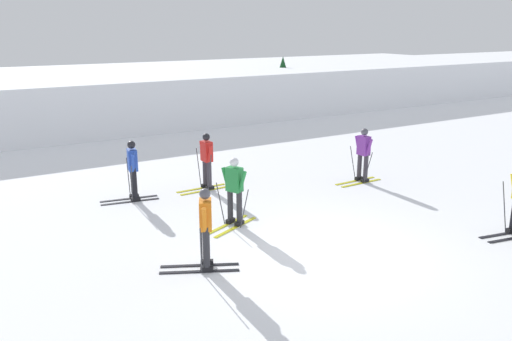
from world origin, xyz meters
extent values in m
plane|color=white|center=(0.00, 0.00, 0.00)|extent=(120.00, 120.00, 0.00)
cube|color=white|center=(0.00, 18.24, 1.19)|extent=(80.00, 8.81, 2.38)
cube|color=black|center=(4.37, -1.34, 0.01)|extent=(1.59, 0.39, 0.02)
cube|color=black|center=(4.52, -1.36, 0.07)|extent=(0.28, 0.17, 0.10)
cylinder|color=#38383D|center=(4.46, -1.14, 0.60)|extent=(0.08, 0.30, 1.20)
cube|color=gold|center=(4.17, 3.50, 0.01)|extent=(1.60, 0.13, 0.02)
cube|color=gold|center=(4.16, 3.78, 0.01)|extent=(1.60, 0.13, 0.02)
cube|color=black|center=(4.32, 3.51, 0.07)|extent=(0.26, 0.13, 0.10)
cube|color=black|center=(4.31, 3.79, 0.07)|extent=(0.26, 0.13, 0.10)
cylinder|color=#38333D|center=(4.32, 3.51, 0.55)|extent=(0.14, 0.14, 0.85)
cylinder|color=#38333D|center=(4.31, 3.79, 0.55)|extent=(0.14, 0.14, 0.85)
cube|color=purple|center=(4.32, 3.65, 1.17)|extent=(0.25, 0.39, 0.60)
cylinder|color=purple|center=(4.30, 3.40, 1.16)|extent=(0.10, 0.26, 0.55)
cylinder|color=purple|center=(4.29, 3.90, 1.16)|extent=(0.10, 0.26, 0.55)
sphere|color=#4C4C56|center=(4.32, 3.65, 1.60)|extent=(0.22, 0.22, 0.22)
cylinder|color=#38383D|center=(4.22, 3.31, 0.53)|extent=(0.03, 0.33, 1.07)
cylinder|color=#38383D|center=(4.21, 3.98, 0.53)|extent=(0.03, 0.33, 1.07)
cube|color=gold|center=(-0.96, 2.30, 0.01)|extent=(1.50, 0.73, 0.02)
cube|color=gold|center=(-1.08, 2.56, 0.01)|extent=(1.50, 0.73, 0.02)
cube|color=black|center=(-0.82, 2.36, 0.07)|extent=(0.29, 0.22, 0.10)
cube|color=black|center=(-0.94, 2.62, 0.07)|extent=(0.29, 0.22, 0.10)
cylinder|color=#2D2D33|center=(-0.82, 2.36, 0.55)|extent=(0.14, 0.14, 0.85)
cylinder|color=#2D2D33|center=(-0.94, 2.62, 0.55)|extent=(0.14, 0.14, 0.85)
cube|color=#23843D|center=(-0.88, 2.49, 1.17)|extent=(0.37, 0.44, 0.60)
cylinder|color=#23843D|center=(-0.80, 2.26, 1.16)|extent=(0.19, 0.27, 0.55)
cylinder|color=#23843D|center=(-1.00, 2.71, 1.16)|extent=(0.19, 0.27, 0.55)
sphere|color=silver|center=(-0.88, 2.49, 1.60)|extent=(0.22, 0.22, 0.22)
cylinder|color=#38383D|center=(-0.82, 2.12, 0.51)|extent=(0.13, 0.25, 1.03)
cylinder|color=#38383D|center=(-1.12, 2.79, 0.51)|extent=(0.13, 0.25, 1.03)
cube|color=black|center=(-2.72, 0.60, 0.01)|extent=(1.48, 0.78, 0.02)
cube|color=black|center=(-2.60, 0.85, 0.01)|extent=(1.48, 0.78, 0.02)
cube|color=black|center=(-2.59, 0.53, 0.07)|extent=(0.29, 0.22, 0.10)
cube|color=black|center=(-2.46, 0.78, 0.07)|extent=(0.29, 0.22, 0.10)
cylinder|color=#2D2D33|center=(-2.59, 0.53, 0.55)|extent=(0.14, 0.14, 0.85)
cylinder|color=#2D2D33|center=(-2.46, 0.78, 0.55)|extent=(0.14, 0.14, 0.85)
cube|color=orange|center=(-2.53, 0.66, 1.17)|extent=(0.38, 0.45, 0.60)
cylinder|color=orange|center=(-2.65, 0.44, 1.16)|extent=(0.19, 0.27, 0.55)
cylinder|color=orange|center=(-2.43, 0.89, 1.16)|extent=(0.19, 0.27, 0.55)
sphere|color=#4C4C56|center=(-2.53, 0.66, 1.60)|extent=(0.22, 0.22, 0.22)
cylinder|color=#38383D|center=(-2.76, 0.40, 0.54)|extent=(0.17, 0.31, 1.09)
cylinder|color=#38383D|center=(-2.47, 1.00, 0.54)|extent=(0.17, 0.31, 1.09)
cube|color=black|center=(-2.59, 5.47, 0.01)|extent=(1.59, 0.36, 0.02)
cube|color=black|center=(-2.55, 5.75, 0.01)|extent=(1.59, 0.36, 0.02)
cube|color=black|center=(-2.45, 5.45, 0.07)|extent=(0.28, 0.16, 0.10)
cube|color=black|center=(-2.40, 5.72, 0.07)|extent=(0.28, 0.16, 0.10)
cylinder|color=black|center=(-2.45, 5.45, 0.55)|extent=(0.14, 0.14, 0.85)
cylinder|color=black|center=(-2.40, 5.72, 0.55)|extent=(0.14, 0.14, 0.85)
cube|color=#284CB7|center=(-2.42, 5.58, 1.17)|extent=(0.30, 0.42, 0.60)
cylinder|color=#284CB7|center=(-2.49, 5.34, 1.16)|extent=(0.13, 0.27, 0.55)
cylinder|color=#284CB7|center=(-2.40, 5.83, 1.16)|extent=(0.13, 0.27, 0.55)
sphere|color=black|center=(-2.42, 5.58, 1.60)|extent=(0.22, 0.22, 0.22)
cylinder|color=#38383D|center=(-2.58, 5.27, 0.56)|extent=(0.08, 0.34, 1.13)
cylinder|color=#38383D|center=(-2.47, 5.93, 0.56)|extent=(0.08, 0.34, 1.13)
cube|color=gold|center=(-0.36, 5.31, 0.01)|extent=(1.60, 0.12, 0.02)
cube|color=gold|center=(-0.36, 5.59, 0.01)|extent=(1.60, 0.12, 0.02)
cube|color=black|center=(-0.21, 5.32, 0.07)|extent=(0.26, 0.13, 0.10)
cube|color=black|center=(-0.21, 5.60, 0.07)|extent=(0.26, 0.13, 0.10)
cylinder|color=#38333D|center=(-0.21, 5.32, 0.55)|extent=(0.14, 0.14, 0.85)
cylinder|color=#38333D|center=(-0.21, 5.60, 0.55)|extent=(0.14, 0.14, 0.85)
cube|color=red|center=(-0.21, 5.46, 1.17)|extent=(0.25, 0.38, 0.60)
cylinder|color=red|center=(-0.23, 5.21, 1.16)|extent=(0.10, 0.26, 0.55)
cylinder|color=red|center=(-0.24, 5.71, 1.16)|extent=(0.10, 0.26, 0.55)
sphere|color=black|center=(-0.21, 5.46, 1.60)|extent=(0.22, 0.22, 0.22)
cylinder|color=#38383D|center=(-0.30, 5.10, 0.59)|extent=(0.03, 0.28, 1.18)
cylinder|color=#38383D|center=(-0.32, 5.82, 0.59)|extent=(0.03, 0.28, 1.18)
cylinder|color=#513823|center=(10.52, 17.53, 0.28)|extent=(0.18, 0.18, 0.55)
cone|color=#14421E|center=(10.52, 17.53, 1.79)|extent=(1.48, 1.48, 2.47)
camera|label=1|loc=(-6.56, -8.07, 4.77)|focal=36.24mm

